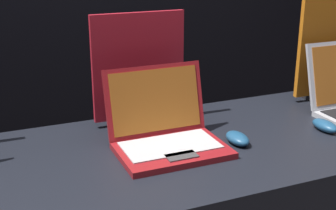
{
  "coord_description": "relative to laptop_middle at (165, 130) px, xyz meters",
  "views": [
    {
      "loc": [
        -0.54,
        -0.92,
        1.6
      ],
      "look_at": [
        0.0,
        0.35,
        1.12
      ],
      "focal_mm": 50.0,
      "sensor_mm": 36.0,
      "label": 1
    }
  ],
  "objects": [
    {
      "name": "promo_stand_middle",
      "position": [
        -0.0,
        0.25,
        0.13
      ],
      "size": [
        0.34,
        0.07,
        0.4
      ],
      "color": "black",
      "rests_on": "display_counter"
    },
    {
      "name": "mouse_middle",
      "position": [
        0.23,
        -0.07,
        -0.04
      ],
      "size": [
        0.06,
        0.11,
        0.04
      ],
      "color": "navy",
      "rests_on": "display_counter"
    },
    {
      "name": "promo_stand_back",
      "position": [
        0.82,
        0.21,
        0.2
      ],
      "size": [
        0.3,
        0.07,
        0.53
      ],
      "color": "black",
      "rests_on": "display_counter"
    },
    {
      "name": "mouse_back",
      "position": [
        0.58,
        -0.09,
        -0.04
      ],
      "size": [
        0.06,
        0.11,
        0.04
      ],
      "color": "navy",
      "rests_on": "display_counter"
    },
    {
      "name": "laptop_middle",
      "position": [
        0.0,
        0.0,
        0.0
      ],
      "size": [
        0.34,
        0.3,
        0.25
      ],
      "color": "maroon",
      "rests_on": "display_counter"
    }
  ]
}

